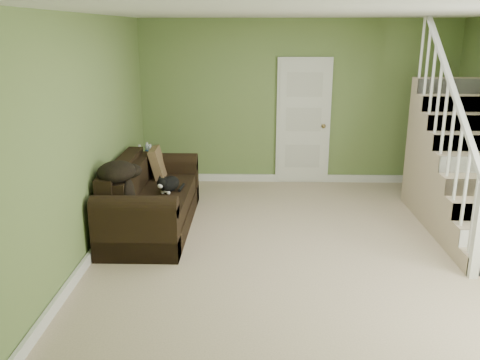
# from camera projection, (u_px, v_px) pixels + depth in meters

# --- Properties ---
(floor) EXTENTS (5.00, 5.50, 0.01)m
(floor) POSITION_uv_depth(u_px,v_px,m) (313.00, 250.00, 5.83)
(floor) COLOR tan
(floor) RESTS_ON ground
(ceiling) EXTENTS (5.00, 5.50, 0.01)m
(ceiling) POSITION_uv_depth(u_px,v_px,m) (324.00, 12.00, 5.09)
(ceiling) COLOR white
(ceiling) RESTS_ON wall_back
(wall_back) EXTENTS (5.00, 0.04, 2.60)m
(wall_back) POSITION_uv_depth(u_px,v_px,m) (297.00, 103.00, 8.09)
(wall_back) COLOR olive
(wall_back) RESTS_ON floor
(wall_front) EXTENTS (5.00, 0.04, 2.60)m
(wall_front) POSITION_uv_depth(u_px,v_px,m) (379.00, 243.00, 2.83)
(wall_front) COLOR olive
(wall_front) RESTS_ON floor
(wall_left) EXTENTS (0.04, 5.50, 2.60)m
(wall_left) POSITION_uv_depth(u_px,v_px,m) (88.00, 138.00, 5.52)
(wall_left) COLOR olive
(wall_left) RESTS_ON floor
(baseboard_back) EXTENTS (5.00, 0.04, 0.12)m
(baseboard_back) POSITION_uv_depth(u_px,v_px,m) (295.00, 178.00, 8.42)
(baseboard_back) COLOR white
(baseboard_back) RESTS_ON floor
(baseboard_left) EXTENTS (0.04, 5.50, 0.12)m
(baseboard_left) POSITION_uv_depth(u_px,v_px,m) (100.00, 243.00, 5.88)
(baseboard_left) COLOR white
(baseboard_left) RESTS_ON floor
(door) EXTENTS (0.86, 0.12, 2.02)m
(door) POSITION_uv_depth(u_px,v_px,m) (303.00, 122.00, 8.13)
(door) COLOR white
(door) RESTS_ON floor
(staircase) EXTENTS (1.00, 2.51, 2.82)m
(staircase) POSITION_uv_depth(u_px,v_px,m) (462.00, 175.00, 6.52)
(staircase) COLOR tan
(staircase) RESTS_ON floor
(sofa) EXTENTS (0.94, 2.17, 0.86)m
(sofa) POSITION_uv_depth(u_px,v_px,m) (149.00, 203.00, 6.43)
(sofa) COLOR black
(sofa) RESTS_ON floor
(side_table) EXTENTS (0.52, 0.52, 0.82)m
(side_table) POSITION_uv_depth(u_px,v_px,m) (147.00, 178.00, 7.56)
(side_table) COLOR black
(side_table) RESTS_ON floor
(cat) EXTENTS (0.31, 0.55, 0.26)m
(cat) POSITION_uv_depth(u_px,v_px,m) (169.00, 184.00, 6.37)
(cat) COLOR black
(cat) RESTS_ON sofa
(banana) EXTENTS (0.08, 0.18, 0.05)m
(banana) POSITION_uv_depth(u_px,v_px,m) (160.00, 203.00, 5.93)
(banana) COLOR yellow
(banana) RESTS_ON sofa
(throw_pillow) EXTENTS (0.23, 0.45, 0.46)m
(throw_pillow) POSITION_uv_depth(u_px,v_px,m) (158.00, 164.00, 7.00)
(throw_pillow) COLOR #4E311F
(throw_pillow) RESTS_ON sofa
(throw_blanket) EXTENTS (0.51, 0.62, 0.23)m
(throw_blanket) POSITION_uv_depth(u_px,v_px,m) (116.00, 172.00, 5.74)
(throw_blanket) COLOR black
(throw_blanket) RESTS_ON sofa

